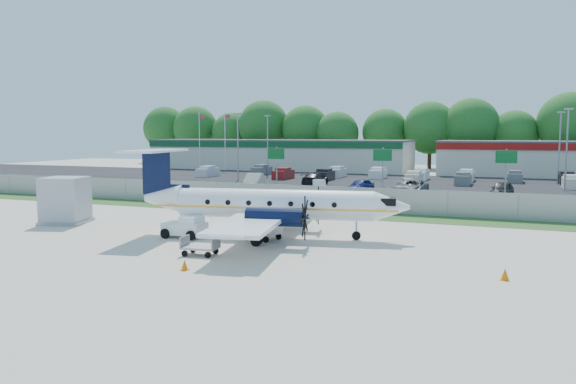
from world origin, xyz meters
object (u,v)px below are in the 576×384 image
at_px(baggage_cart_near, 263,231).
at_px(service_container, 65,202).
at_px(baggage_cart_far, 200,247).
at_px(pushback_tug, 186,227).
at_px(aircraft, 269,204).

distance_m(baggage_cart_near, service_container, 15.72).
height_order(baggage_cart_near, baggage_cart_far, baggage_cart_near).
height_order(pushback_tug, baggage_cart_near, pushback_tug).
bearing_deg(service_container, aircraft, 1.30).
xyz_separation_m(pushback_tug, baggage_cart_far, (3.43, -4.16, -0.19)).
xyz_separation_m(baggage_cart_near, baggage_cart_far, (-1.27, -5.16, -0.07)).
xyz_separation_m(baggage_cart_far, service_container, (-14.41, 5.78, 1.07)).
bearing_deg(baggage_cart_far, service_container, 158.14).
bearing_deg(pushback_tug, baggage_cart_far, -50.49).
bearing_deg(baggage_cart_near, pushback_tug, -167.94).
distance_m(pushback_tug, service_container, 11.14).
bearing_deg(aircraft, pushback_tug, -157.13).
relative_size(baggage_cart_near, baggage_cart_far, 1.23).
bearing_deg(pushback_tug, service_container, 171.59).
relative_size(aircraft, baggage_cart_near, 7.19).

